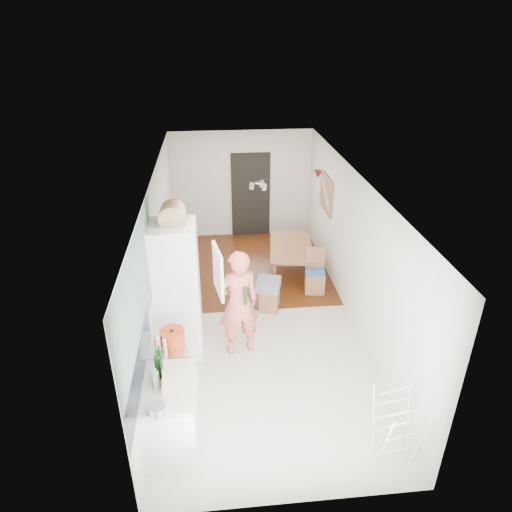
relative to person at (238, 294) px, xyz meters
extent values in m
cube|color=#BDB6A2|center=(0.38, 0.86, -1.02)|extent=(3.20, 7.00, 0.01)
cube|color=#521F09|center=(0.38, 2.71, -1.02)|extent=(3.20, 3.30, 0.01)
cube|color=#54755F|center=(-1.21, -1.14, 0.83)|extent=(0.02, 3.00, 1.30)
cube|color=black|center=(-1.21, -1.69, 0.13)|extent=(0.02, 1.90, 0.50)
cube|color=black|center=(0.58, 4.34, -0.02)|extent=(0.90, 0.04, 2.00)
cube|color=white|center=(-0.92, -1.69, -0.59)|extent=(0.60, 0.90, 0.86)
cube|color=beige|center=(-0.92, -1.69, -0.13)|extent=(0.62, 0.92, 0.06)
cube|color=white|center=(-0.92, -0.94, -0.58)|extent=(0.60, 0.60, 0.88)
cube|color=silver|center=(-0.92, -0.94, -0.12)|extent=(0.60, 0.60, 0.04)
cube|color=white|center=(-0.89, 0.08, 0.05)|extent=(0.66, 0.66, 2.15)
cube|color=white|center=(-0.28, -0.22, 0.53)|extent=(0.14, 0.56, 0.70)
cube|color=white|center=(-0.58, 0.08, 0.53)|extent=(0.02, 0.52, 0.66)
cube|color=tan|center=(1.96, 2.76, 0.53)|extent=(0.03, 0.90, 0.70)
cube|color=olive|center=(1.94, 2.76, 0.53)|extent=(0.00, 0.94, 0.74)
cone|color=maroon|center=(1.92, 3.41, 0.73)|extent=(0.18, 0.18, 0.16)
imported|color=#DA6557|center=(0.00, 0.00, 0.00)|extent=(0.84, 0.64, 2.05)
imported|color=olive|center=(1.27, 2.51, -0.80)|extent=(0.88, 1.37, 0.45)
cube|color=slate|center=(0.59, 1.09, -0.51)|extent=(0.50, 0.50, 0.18)
cylinder|color=#BD310E|center=(-0.91, -0.93, -0.01)|extent=(0.39, 0.39, 0.19)
cylinder|color=silver|center=(-1.00, -2.09, -0.06)|extent=(0.22, 0.22, 0.09)
cylinder|color=#143D15|center=(0.10, -0.14, 0.06)|extent=(0.06, 0.06, 0.28)
cylinder|color=#143D15|center=(-1.02, -1.40, 0.03)|extent=(0.06, 0.06, 0.26)
cylinder|color=#143D15|center=(-1.03, -1.56, 0.05)|extent=(0.09, 0.09, 0.30)
cylinder|color=beige|center=(-1.04, -1.71, 0.00)|extent=(0.11, 0.11, 0.21)
cylinder|color=tan|center=(-1.07, -1.16, 0.01)|extent=(0.07, 0.07, 0.22)
cylinder|color=tan|center=(-0.98, -1.16, 0.00)|extent=(0.07, 0.07, 0.20)
camera|label=1|loc=(-0.31, -5.72, 3.59)|focal=32.00mm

